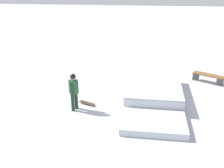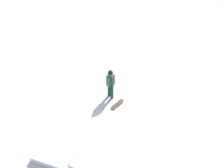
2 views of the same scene
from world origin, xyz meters
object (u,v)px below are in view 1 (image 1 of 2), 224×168
Objects in this scene: skateboard at (87,103)px; park_bench at (208,77)px; skate_ramp at (153,94)px; skater at (74,89)px.

park_bench is (-2.96, 6.13, 0.28)m from skateboard.
skate_ramp is at bearing -53.30° from park_bench.
park_bench reaches higher than skateboard.
skateboard is (0.66, -3.05, -0.24)m from skate_ramp.
skateboard is (-0.50, 0.47, -0.93)m from skater.
skateboard is at bearing -74.77° from skate_ramp.
park_bench is at bearing 129.67° from skate_ramp.
skater reaches higher than skate_ramp.
skate_ramp is 3.85m from park_bench.
skater is 7.48m from park_bench.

